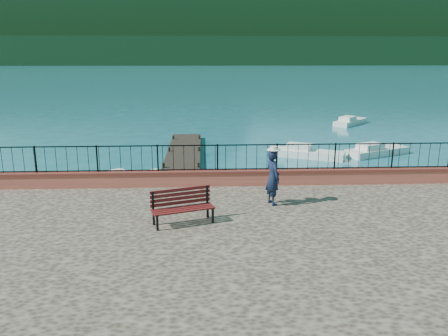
{
  "coord_description": "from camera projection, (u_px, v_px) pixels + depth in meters",
  "views": [
    {
      "loc": [
        -0.83,
        -11.99,
        5.9
      ],
      "look_at": [
        -0.14,
        2.0,
        2.3
      ],
      "focal_mm": 35.0,
      "sensor_mm": 36.0,
      "label": 1
    }
  ],
  "objects": [
    {
      "name": "hat",
      "position": [
        274.0,
        148.0,
        13.82
      ],
      "size": [
        0.44,
        0.44,
        0.12
      ],
      "primitive_type": "cylinder",
      "color": "white",
      "rests_on": "person"
    },
    {
      "name": "park_bench",
      "position": [
        183.0,
        214.0,
        12.57
      ],
      "size": [
        1.89,
        1.13,
        1.0
      ],
      "rotation": [
        0.0,
        0.0,
        0.33
      ],
      "color": "black",
      "rests_on": "promenade"
    },
    {
      "name": "boat_5",
      "position": [
        351.0,
        120.0,
        38.7
      ],
      "size": [
        3.91,
        4.1,
        0.8
      ],
      "primitive_type": "cube",
      "rotation": [
        0.0,
        0.0,
        0.83
      ],
      "color": "silver",
      "rests_on": "ground"
    },
    {
      "name": "person",
      "position": [
        273.0,
        177.0,
        14.06
      ],
      "size": [
        0.62,
        0.76,
        1.81
      ],
      "primitive_type": "imported",
      "rotation": [
        0.0,
        0.0,
        1.89
      ],
      "color": "black",
      "rests_on": "promenade"
    },
    {
      "name": "ground",
      "position": [
        232.0,
        258.0,
        13.11
      ],
      "size": [
        2000.0,
        2000.0,
        0.0
      ],
      "primitive_type": "plane",
      "color": "#19596B",
      "rests_on": "ground"
    },
    {
      "name": "boat_2",
      "position": [
        377.0,
        149.0,
        26.71
      ],
      "size": [
        4.32,
        2.92,
        0.8
      ],
      "primitive_type": "cube",
      "rotation": [
        0.0,
        0.0,
        0.43
      ],
      "color": "silver",
      "rests_on": "ground"
    },
    {
      "name": "far_forest",
      "position": [
        203.0,
        51.0,
        301.06
      ],
      "size": [
        900.0,
        60.0,
        18.0
      ],
      "primitive_type": "cube",
      "color": "black",
      "rests_on": "ground"
    },
    {
      "name": "boat_1",
      "position": [
        309.0,
        151.0,
        26.11
      ],
      "size": [
        4.31,
        2.92,
        0.8
      ],
      "primitive_type": "cube",
      "rotation": [
        0.0,
        0.0,
        -0.43
      ],
      "color": "white",
      "rests_on": "ground"
    },
    {
      "name": "foothills",
      "position": [
        203.0,
        36.0,
        355.86
      ],
      "size": [
        900.0,
        120.0,
        44.0
      ],
      "primitive_type": "cube",
      "color": "black",
      "rests_on": "ground"
    },
    {
      "name": "railing",
      "position": [
        226.0,
        158.0,
        16.12
      ],
      "size": [
        27.0,
        0.05,
        0.95
      ],
      "primitive_type": "cube",
      "color": "black",
      "rests_on": "parapet"
    },
    {
      "name": "parapet",
      "position": [
        226.0,
        178.0,
        16.32
      ],
      "size": [
        28.0,
        0.46,
        0.58
      ],
      "primitive_type": "cube",
      "color": "#C65E47",
      "rests_on": "promenade"
    },
    {
      "name": "boat_0",
      "position": [
        124.0,
        178.0,
        20.25
      ],
      "size": [
        4.11,
        3.37,
        0.8
      ],
      "primitive_type": "cube",
      "rotation": [
        0.0,
        0.0,
        0.6
      ],
      "color": "silver",
      "rests_on": "ground"
    },
    {
      "name": "companion_hill",
      "position": [
        372.0,
        61.0,
        565.25
      ],
      "size": [
        448.0,
        384.0,
        180.0
      ],
      "primitive_type": "ellipsoid",
      "color": "#142D23",
      "rests_on": "ground"
    },
    {
      "name": "dock",
      "position": [
        182.0,
        161.0,
        24.58
      ],
      "size": [
        2.0,
        16.0,
        0.3
      ],
      "primitive_type": "cube",
      "color": "#2D231C",
      "rests_on": "ground"
    }
  ]
}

